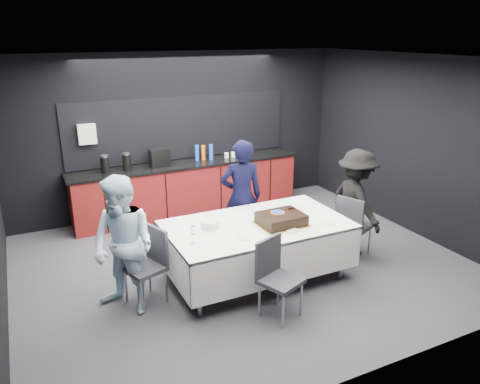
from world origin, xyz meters
The scene contains 18 objects.
ground centered at (0.00, 0.00, 0.00)m, with size 6.00×6.00×0.00m, color #3C3D41.
room_shell centered at (0.00, 0.00, 1.86)m, with size 6.04×5.04×2.82m.
kitchenette centered at (-0.02, 2.22, 0.54)m, with size 4.10×0.64×2.05m.
party_table centered at (0.00, -0.40, 0.64)m, with size 2.32×1.32×0.78m.
cake_assembly centered at (0.26, -0.56, 0.85)m, with size 0.60×0.49×0.18m.
plate_stack centered at (-0.59, -0.27, 0.83)m, with size 0.24×0.24×0.10m, color white.
loose_plate_near centered at (-0.34, -0.72, 0.78)m, with size 0.18×0.18×0.01m, color white.
loose_plate_right_a centered at (0.81, -0.20, 0.78)m, with size 0.20×0.20×0.01m, color white.
loose_plate_right_b centered at (0.83, -0.77, 0.78)m, with size 0.19×0.19×0.01m, color white.
loose_plate_far centered at (0.13, -0.09, 0.78)m, with size 0.20×0.20×0.01m, color white.
fork_pile centered at (0.27, -0.84, 0.79)m, with size 0.15×0.09×0.02m, color white.
champagne_flute centered at (-0.95, -0.61, 0.94)m, with size 0.06×0.06×0.22m.
chair_left centered at (-1.40, -0.32, 0.53)m, with size 0.54×0.54×0.92m.
chair_right centered at (1.52, -0.44, 0.53)m, with size 0.55×0.55×0.92m.
chair_near centered at (-0.20, -1.23, 0.53)m, with size 0.55×0.55×0.92m.
person_center centered at (0.18, 0.42, 0.85)m, with size 0.62×0.40×1.69m, color black.
person_left centered at (-1.71, -0.41, 0.82)m, with size 0.80×0.62×1.64m, color #C4E1F6.
person_right centered at (1.65, -0.33, 0.78)m, with size 1.00×0.58×1.56m, color black.
Camera 1 is at (-2.61, -5.28, 3.12)m, focal length 35.00 mm.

